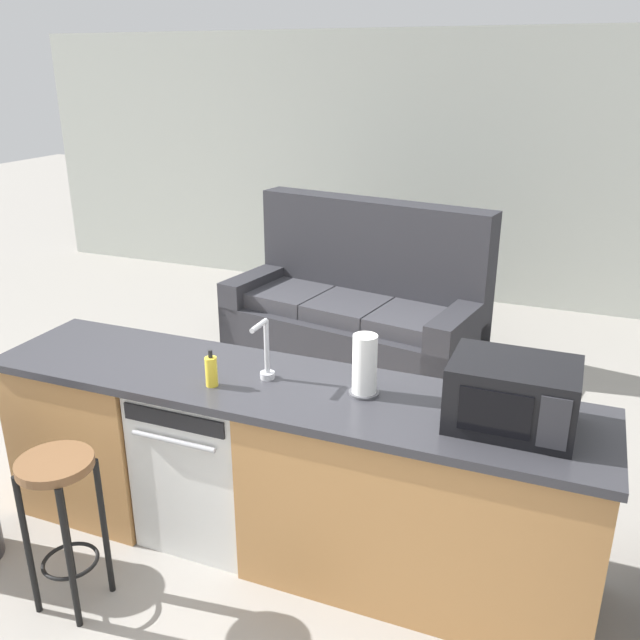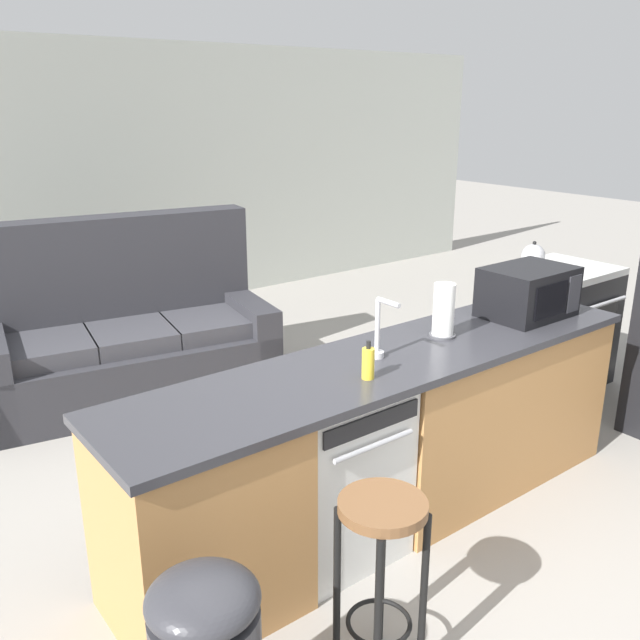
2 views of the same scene
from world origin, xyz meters
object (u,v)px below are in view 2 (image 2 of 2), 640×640
Objects in this scene: kettle at (533,256)px; couch at (127,340)px; dishwasher at (329,470)px; paper_towel_roll at (444,311)px; microwave at (528,292)px; stove_range at (554,325)px; bar_stool at (381,551)px; soap_bottle at (368,363)px.

kettle is 0.10× the size of couch.
paper_towel_roll is at bearing 3.42° from dishwasher.
microwave is 2.44× the size of kettle.
stove_range is (2.60, 0.55, 0.03)m from dishwasher.
microwave is 1.22m from kettle.
stove_range is at bearing 23.24° from bar_stool.
dishwasher is 2.36m from couch.
microwave is at bearing 21.95° from bar_stool.
bar_stool is (-0.32, -0.70, 0.11)m from dishwasher.
soap_bottle is (-1.31, -0.13, -0.07)m from microwave.
couch is at bearing 109.09° from paper_towel_roll.
soap_bottle is at bearing 53.02° from bar_stool.
dishwasher is 0.93× the size of stove_range.
couch reaches higher than dishwasher.
dishwasher is at bearing -176.58° from paper_towel_roll.
couch is at bearing 84.37° from bar_stool.
paper_towel_roll is at bearing -70.91° from couch.
dishwasher is 0.40× the size of couch.
couch is (-0.13, 2.50, -0.58)m from soap_bottle.
microwave is 2.84m from couch.
couch reaches higher than bar_stool.
kettle is at bearing 141.81° from stove_range.
stove_range is at bearing 15.31° from soap_bottle.
bar_stool is at bearing -114.20° from dishwasher.
dishwasher is 2.98× the size of paper_towel_roll.
microwave reaches higher than dishwasher.
stove_range is 3.18m from couch.
paper_towel_roll is (-0.64, 0.05, -0.00)m from microwave.
paper_towel_roll is (-1.81, -0.50, 0.59)m from stove_range.
dishwasher is 2.59m from kettle.
paper_towel_roll is at bearing 34.23° from bar_stool.
soap_bottle reaches higher than dishwasher.
kettle is 3.11m from bar_stool.
stove_range is at bearing 25.11° from microwave.
couch is at bearing 90.34° from dishwasher.
dishwasher is 0.78m from bar_stool.
stove_range is 0.57m from kettle.
bar_stool is (-2.92, -1.25, 0.08)m from stove_range.
microwave is at bearing -0.05° from dishwasher.
soap_bottle is at bearing -164.69° from stove_range.
kettle reaches higher than stove_range.
couch is (-1.44, 2.36, -0.65)m from microwave.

